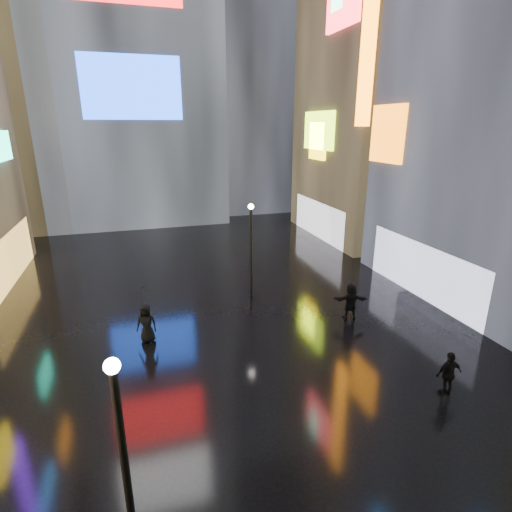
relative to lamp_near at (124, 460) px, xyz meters
name	(u,v)px	position (x,y,z in m)	size (l,w,h in m)	color
ground	(213,299)	(4.30, 13.33, -2.94)	(140.00, 140.00, 0.00)	black
building_right_far	(384,59)	(20.28, 23.32, 11.03)	(10.28, 12.00, 28.00)	black
tower_flank_right	(243,47)	(13.30, 39.33, 14.06)	(12.00, 12.00, 34.00)	black
lamp_near	(124,460)	(0.00, 0.00, 0.00)	(0.30, 0.30, 5.20)	black
lamp_far	(251,245)	(6.42, 13.11, 0.00)	(0.30, 0.30, 5.20)	black
pedestrian_3	(449,374)	(10.60, 2.87, -2.11)	(0.98, 0.41, 1.67)	black
pedestrian_4	(147,324)	(0.66, 9.70, -2.06)	(0.86, 0.56, 1.76)	black
pedestrian_5	(351,302)	(10.28, 9.06, -2.04)	(1.68, 0.54, 1.82)	black
umbrella_2	(144,296)	(0.66, 9.70, -0.74)	(0.95, 0.97, 0.87)	black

